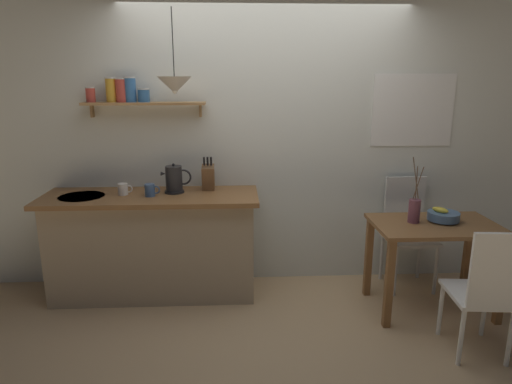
% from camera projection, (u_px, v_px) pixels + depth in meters
% --- Properties ---
extents(ground_plane, '(14.00, 14.00, 0.00)m').
position_uv_depth(ground_plane, '(269.00, 307.00, 3.79)').
color(ground_plane, tan).
extents(back_wall, '(6.80, 0.11, 2.70)m').
position_uv_depth(back_wall, '(287.00, 138.00, 4.09)').
color(back_wall, silver).
rests_on(back_wall, ground_plane).
extents(kitchen_counter, '(1.83, 0.63, 0.92)m').
position_uv_depth(kitchen_counter, '(154.00, 244.00, 3.93)').
color(kitchen_counter, tan).
rests_on(kitchen_counter, ground_plane).
extents(wall_shelf, '(1.03, 0.20, 0.34)m').
position_uv_depth(wall_shelf, '(130.00, 96.00, 3.77)').
color(wall_shelf, tan).
extents(dining_table, '(0.99, 0.64, 0.75)m').
position_uv_depth(dining_table, '(434.00, 239.00, 3.63)').
color(dining_table, brown).
rests_on(dining_table, ground_plane).
extents(dining_chair_near, '(0.42, 0.46, 0.95)m').
position_uv_depth(dining_chair_near, '(485.00, 289.00, 3.00)').
color(dining_chair_near, white).
rests_on(dining_chair_near, ground_plane).
extents(dining_chair_far, '(0.44, 0.42, 1.01)m').
position_uv_depth(dining_chair_far, '(407.00, 227.00, 4.12)').
color(dining_chair_far, silver).
rests_on(dining_chair_far, ground_plane).
extents(fruit_bowl, '(0.25, 0.25, 0.12)m').
position_uv_depth(fruit_bowl, '(443.00, 216.00, 3.64)').
color(fruit_bowl, '#51759E').
rests_on(fruit_bowl, dining_table).
extents(twig_vase, '(0.09, 0.09, 0.54)m').
position_uv_depth(twig_vase, '(414.00, 210.00, 3.60)').
color(twig_vase, brown).
rests_on(twig_vase, dining_table).
extents(electric_kettle, '(0.26, 0.17, 0.26)m').
position_uv_depth(electric_kettle, '(174.00, 180.00, 3.84)').
color(electric_kettle, black).
rests_on(electric_kettle, kitchen_counter).
extents(knife_block, '(0.11, 0.17, 0.30)m').
position_uv_depth(knife_block, '(208.00, 177.00, 3.93)').
color(knife_block, brown).
rests_on(knife_block, kitchen_counter).
extents(coffee_mug_by_sink, '(0.12, 0.08, 0.10)m').
position_uv_depth(coffee_mug_by_sink, '(123.00, 189.00, 3.79)').
color(coffee_mug_by_sink, white).
rests_on(coffee_mug_by_sink, kitchen_counter).
extents(coffee_mug_spare, '(0.13, 0.08, 0.10)m').
position_uv_depth(coffee_mug_spare, '(150.00, 190.00, 3.74)').
color(coffee_mug_spare, '#3D5B89').
rests_on(coffee_mug_spare, kitchen_counter).
extents(pendant_lamp, '(0.27, 0.27, 0.65)m').
position_uv_depth(pendant_lamp, '(175.00, 85.00, 3.51)').
color(pendant_lamp, black).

